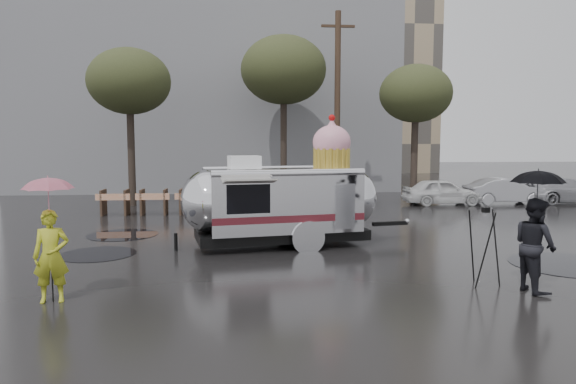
{
  "coord_description": "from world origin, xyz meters",
  "views": [
    {
      "loc": [
        -2.1,
        -10.51,
        2.86
      ],
      "look_at": [
        -0.82,
        3.56,
        1.48
      ],
      "focal_mm": 32.0,
      "sensor_mm": 36.0,
      "label": 1
    }
  ],
  "objects": [
    {
      "name": "tree_mid",
      "position": [
        0.0,
        15.0,
        6.34
      ],
      "size": [
        4.2,
        4.2,
        8.03
      ],
      "color": "#382D26",
      "rests_on": "ground"
    },
    {
      "name": "puddles",
      "position": [
        -0.57,
        2.61,
        0.01
      ],
      "size": [
        13.7,
        7.28,
        0.01
      ],
      "color": "black",
      "rests_on": "ground"
    },
    {
      "name": "umbrella_pink",
      "position": [
        -5.5,
        -1.17,
        1.91
      ],
      "size": [
        1.06,
        1.06,
        2.27
      ],
      "color": "pink",
      "rests_on": "ground"
    },
    {
      "name": "umbrella_black",
      "position": [
        3.47,
        -1.33,
        1.96
      ],
      "size": [
        1.2,
        1.2,
        2.37
      ],
      "color": "black",
      "rests_on": "ground"
    },
    {
      "name": "tree_left",
      "position": [
        -7.0,
        13.0,
        5.48
      ],
      "size": [
        3.64,
        3.64,
        6.95
      ],
      "color": "#382D26",
      "rests_on": "ground"
    },
    {
      "name": "barricade_row",
      "position": [
        -5.55,
        9.96,
        0.52
      ],
      "size": [
        4.3,
        0.8,
        1.0
      ],
      "color": "#473323",
      "rests_on": "ground"
    },
    {
      "name": "tree_right",
      "position": [
        6.0,
        13.0,
        5.06
      ],
      "size": [
        3.36,
        3.36,
        6.42
      ],
      "color": "#382D26",
      "rests_on": "ground"
    },
    {
      "name": "ground",
      "position": [
        0.0,
        0.0,
        0.0
      ],
      "size": [
        120.0,
        120.0,
        0.0
      ],
      "primitive_type": "plane",
      "color": "black",
      "rests_on": "ground"
    },
    {
      "name": "person_left",
      "position": [
        -5.5,
        -1.17,
        0.83
      ],
      "size": [
        0.66,
        0.5,
        1.67
      ],
      "primitive_type": "imported",
      "rotation": [
        0.0,
        0.0,
        0.17
      ],
      "color": "gold",
      "rests_on": "ground"
    },
    {
      "name": "utility_pole",
      "position": [
        2.5,
        14.0,
        4.62
      ],
      "size": [
        1.6,
        0.28,
        9.0
      ],
      "color": "#473323",
      "rests_on": "ground"
    },
    {
      "name": "person_right",
      "position": [
        3.47,
        -1.33,
        0.9
      ],
      "size": [
        0.57,
        0.91,
        1.81
      ],
      "primitive_type": "imported",
      "rotation": [
        0.0,
        0.0,
        1.67
      ],
      "color": "black",
      "rests_on": "ground"
    },
    {
      "name": "grey_building",
      "position": [
        -4.0,
        24.0,
        6.5
      ],
      "size": [
        22.0,
        12.0,
        13.0
      ],
      "primitive_type": "cube",
      "color": "slate",
      "rests_on": "ground"
    },
    {
      "name": "parked_cars",
      "position": [
        11.78,
        12.0,
        0.72
      ],
      "size": [
        13.2,
        1.9,
        1.5
      ],
      "color": "silver",
      "rests_on": "ground"
    },
    {
      "name": "airstream_trailer",
      "position": [
        -0.94,
        3.56,
        1.3
      ],
      "size": [
        6.79,
        3.33,
        3.7
      ],
      "rotation": [
        0.0,
        0.0,
        0.17
      ],
      "color": "silver",
      "rests_on": "ground"
    },
    {
      "name": "tripod",
      "position": [
        2.72,
        -0.82,
        0.95
      ],
      "size": [
        0.61,
        0.65,
        1.58
      ],
      "rotation": [
        0.0,
        0.0,
        0.15
      ],
      "color": "black",
      "rests_on": "ground"
    }
  ]
}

